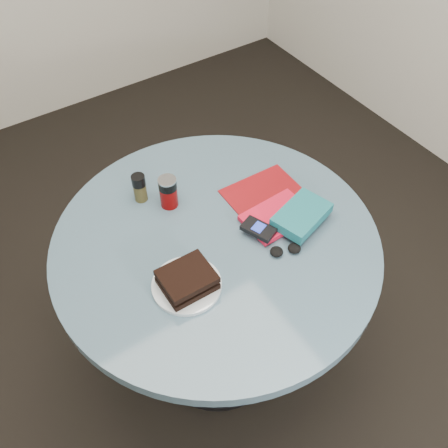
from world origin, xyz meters
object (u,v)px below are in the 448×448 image
plate (187,285)px  headphones (285,250)px  table (216,271)px  soda_can (168,192)px  novel (302,215)px  pepper_grinder (140,188)px  magazine (264,194)px  sandwich (187,280)px  mp3_player (258,229)px  red_book (277,216)px

plate → headphones: bearing=-10.5°
table → soda_can: (-0.04, 0.21, 0.22)m
soda_can → novel: soda_can is taller
soda_can → pepper_grinder: bearing=131.9°
plate → magazine: size_ratio=0.81×
plate → sandwich: bearing=-78.5°
sandwich → mp3_player: size_ratio=1.26×
soda_can → red_book: soda_can is taller
plate → pepper_grinder: size_ratio=1.97×
mp3_player → table: bearing=152.6°
pepper_grinder → mp3_player: pepper_grinder is taller
red_book → mp3_player: 0.09m
pepper_grinder → mp3_player: bearing=-56.3°
soda_can → mp3_player: 0.31m
magazine → red_book: 0.12m
table → magazine: bearing=17.3°
plate → pepper_grinder: 0.38m
plate → magazine: (0.40, 0.17, -0.00)m
plate → red_book: size_ratio=0.96×
sandwich → soda_can: size_ratio=1.32×
mp3_player → novel: bearing=-13.8°
novel → red_book: bearing=114.8°
magazine → sandwich: bearing=-154.5°
plate → soda_can: size_ratio=1.81×
magazine → mp3_player: bearing=-131.0°
table → headphones: size_ratio=9.77×
red_book → headphones: 0.13m
sandwich → headphones: sandwich is taller
table → pepper_grinder: bearing=111.5°
table → pepper_grinder: pepper_grinder is taller
table → sandwich: bearing=-146.9°
plate → soda_can: 0.33m
magazine → headphones: 0.25m
sandwich → magazine: sandwich is taller
table → headphones: headphones is taller
red_book → novel: (0.05, -0.06, 0.03)m
pepper_grinder → magazine: size_ratio=0.41×
plate → mp3_player: 0.28m
pepper_grinder → novel: (0.36, -0.37, -0.01)m
pepper_grinder → mp3_player: size_ratio=0.88×
pepper_grinder → mp3_player: 0.40m
sandwich → magazine: 0.44m
sandwich → novel: (0.41, 0.01, 0.00)m
table → mp3_player: (0.12, -0.06, 0.19)m
soda_can → mp3_player: bearing=-58.9°
table → soda_can: 0.30m
plate → mp3_player: mp3_player is taller
plate → magazine: plate is taller
table → mp3_player: size_ratio=8.76×
magazine → headphones: size_ratio=2.39×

